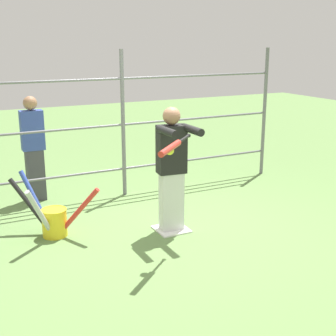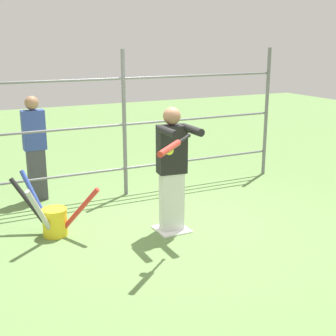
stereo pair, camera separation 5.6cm
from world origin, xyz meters
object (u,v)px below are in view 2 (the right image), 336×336
at_px(baseball_bat_swinging, 172,147).
at_px(bat_bucket, 53,218).
at_px(batter, 172,166).
at_px(softball_in_flight, 169,150).
at_px(bystander_behind_fence, 35,147).

xyz_separation_m(baseball_bat_swinging, bat_bucket, (1.02, -1.25, -1.06)).
bearing_deg(baseball_bat_swinging, batter, -117.04).
height_order(baseball_bat_swinging, softball_in_flight, baseball_bat_swinging).
bearing_deg(baseball_bat_swinging, bystander_behind_fence, -71.44).
bearing_deg(softball_in_flight, baseball_bat_swinging, 84.06).
relative_size(baseball_bat_swinging, bat_bucket, 0.69).
bearing_deg(batter, baseball_bat_swinging, 62.96).
relative_size(softball_in_flight, bystander_behind_fence, 0.06).
bearing_deg(batter, bystander_behind_fence, -57.07).
distance_m(baseball_bat_swinging, bystander_behind_fence, 2.90).
bearing_deg(baseball_bat_swinging, bat_bucket, -50.62).
xyz_separation_m(softball_in_flight, bat_bucket, (1.03, -1.16, -1.00)).
height_order(softball_in_flight, bystander_behind_fence, bystander_behind_fence).
distance_m(softball_in_flight, bat_bucket, 1.85).
distance_m(softball_in_flight, bystander_behind_fence, 2.82).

